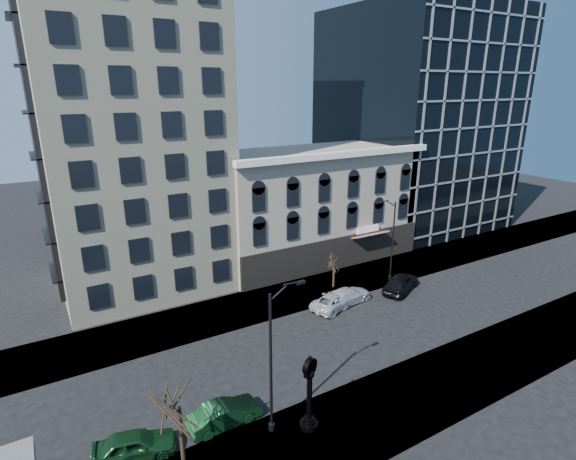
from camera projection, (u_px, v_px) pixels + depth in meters
ground at (292, 353)px, 32.80m from camera, size 160.00×160.00×0.00m
sidewalk_far at (245, 308)px, 39.34m from camera, size 160.00×6.00×0.12m
sidewalk_near at (363, 419)px, 26.22m from camera, size 160.00×6.00×0.12m
cream_tower at (123, 77)px, 39.40m from camera, size 15.90×15.40×42.50m
victorian_row at (311, 205)px, 49.79m from camera, size 22.60×11.19×12.50m
glass_office at (415, 121)px, 61.11m from camera, size 20.00×20.15×28.00m
street_clock at (309, 395)px, 24.90m from camera, size 1.05×1.05×4.65m
street_lamp_near at (281, 320)px, 23.59m from camera, size 2.31×0.40×8.93m
street_lamp_far at (389, 219)px, 42.83m from camera, size 2.17×0.49×8.41m
bare_tree_near at (178, 393)px, 21.32m from camera, size 3.51×3.51×6.02m
bare_tree_far at (334, 259)px, 42.45m from camera, size 2.23×2.23×3.83m
car_near_a at (135, 445)px, 23.45m from camera, size 4.51×2.60×1.44m
car_near_b at (224, 414)px, 25.66m from camera, size 4.37×1.72×1.42m
car_far_a at (334, 301)px, 39.25m from camera, size 5.29×3.68×1.34m
car_far_b at (348, 296)px, 40.15m from camera, size 5.08×2.68×1.40m
car_far_c at (401, 283)px, 42.39m from camera, size 5.43×3.96×1.72m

